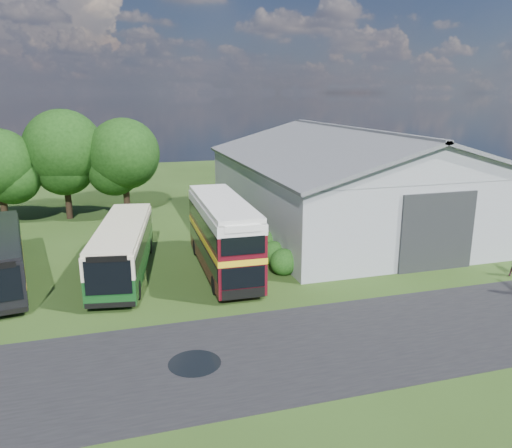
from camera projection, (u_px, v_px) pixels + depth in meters
name	position (u px, v px, depth m)	size (l,w,h in m)	color
ground	(215.00, 327.00, 23.88)	(120.00, 120.00, 0.00)	#213611
asphalt_road	(296.00, 348.00, 21.92)	(60.00, 8.00, 0.02)	black
puddle	(195.00, 364.00, 20.69)	(2.20, 2.20, 0.01)	black
storage_shed	(350.00, 176.00, 41.76)	(18.80, 24.80, 8.15)	gray
tree_mid	(63.00, 149.00, 43.10)	(6.80, 6.80, 9.60)	black
tree_right_a	(124.00, 154.00, 43.68)	(6.26, 6.26, 8.83)	black
shrub_front	(283.00, 274.00, 30.98)	(1.70, 1.70, 1.70)	#194714
shrub_mid	(273.00, 264.00, 32.84)	(1.60, 1.60, 1.60)	#194714
shrub_back	(264.00, 254.00, 34.69)	(1.80, 1.80, 1.80)	#194714
bus_green_single	(123.00, 248.00, 30.50)	(4.51, 11.92, 3.21)	black
bus_maroon_double	(223.00, 236.00, 30.93)	(2.98, 10.77, 4.60)	black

